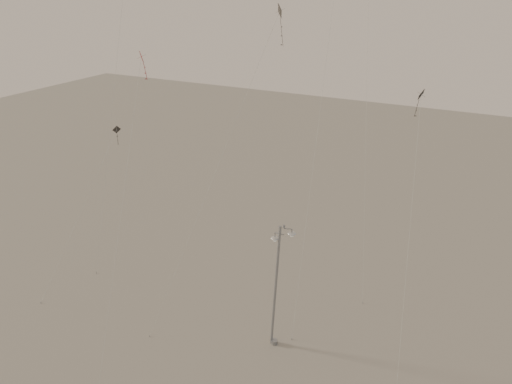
% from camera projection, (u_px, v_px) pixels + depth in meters
% --- Properties ---
extents(street_lamp, '(1.60, 0.64, 9.39)m').
position_uv_depth(street_lamp, '(277.00, 283.00, 32.56)').
color(street_lamp, gray).
rests_on(street_lamp, ground).
extents(kite_1, '(7.18, 6.51, 22.00)m').
position_uv_depth(kite_1, '(250.00, 87.00, 30.06)').
color(kite_1, '#272420').
rests_on(kite_1, ground).
extents(kite_3, '(1.25, 5.96, 19.75)m').
position_uv_depth(kite_3, '(129.00, 155.00, 27.84)').
color(kite_3, maroon).
rests_on(kite_3, ground).
extents(kite_4, '(2.29, 7.84, 17.60)m').
position_uv_depth(kite_4, '(414.00, 173.00, 28.25)').
color(kite_4, '#272420').
rests_on(kite_4, ground).
extents(kite_5, '(2.96, 3.79, 26.48)m').
position_uv_depth(kite_5, '(368.00, 36.00, 33.89)').
color(kite_5, brown).
rests_on(kite_5, ground).
extents(kite_6, '(3.22, 7.61, 12.78)m').
position_uv_depth(kite_6, '(100.00, 169.00, 38.75)').
color(kite_6, '#272420').
rests_on(kite_6, ground).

